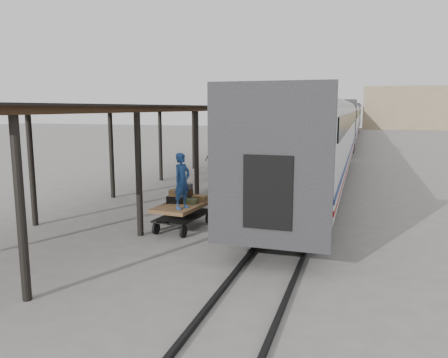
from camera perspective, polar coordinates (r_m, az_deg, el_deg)
ground at (r=15.58m, az=-2.91°, el=-5.79°), size 160.00×160.00×0.00m
train at (r=47.93m, az=15.26°, el=7.35°), size 3.45×76.01×4.01m
canopy at (r=39.06m, az=4.85°, el=9.20°), size 4.90×64.30×4.15m
rails at (r=48.29m, az=15.15°, el=4.24°), size 1.54×150.00×0.12m
building_far at (r=92.48m, az=23.34°, el=8.52°), size 18.00×10.00×8.00m
building_left at (r=97.29m, az=8.72°, el=8.57°), size 12.00×8.00×6.00m
baggage_cart at (r=14.80m, az=-5.34°, el=-4.03°), size 1.46×2.50×0.86m
suitcase_stack at (r=15.07m, az=-5.26°, el=-2.17°), size 1.20×1.01×0.58m
luggage_tug at (r=28.92m, az=2.18°, el=2.53°), size 1.19×1.71×1.41m
porter at (r=13.90m, az=-5.50°, el=-0.26°), size 0.62×0.76×1.79m
pedestrian at (r=26.95m, az=-1.56°, el=2.38°), size 1.00×0.55×1.62m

